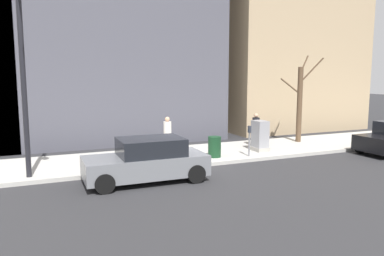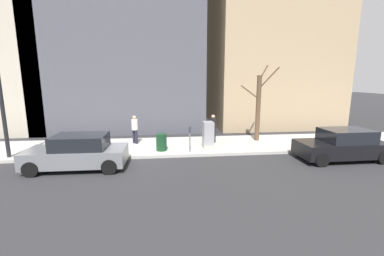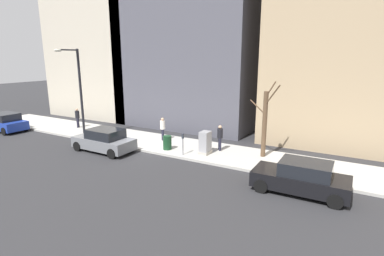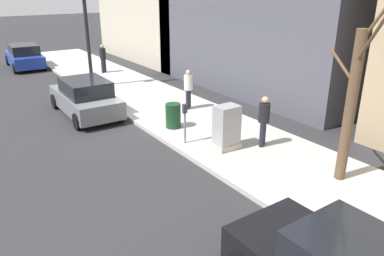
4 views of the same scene
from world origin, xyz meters
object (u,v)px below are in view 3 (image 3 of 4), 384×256
(utility_box, at_px, (205,143))
(pedestrian_midblock, at_px, (163,128))
(parked_car_blue, at_px, (5,122))
(pedestrian_far_corner, at_px, (77,117))
(pedestrian_near_meter, at_px, (220,136))
(parked_car_black, at_px, (301,178))
(trash_bin, at_px, (167,143))
(parked_car_grey, at_px, (104,141))
(parking_meter, at_px, (183,142))
(bare_tree, at_px, (265,123))
(streetlamp, at_px, (77,86))
(office_tower_right, at_px, (116,14))

(utility_box, xyz_separation_m, pedestrian_midblock, (1.32, 4.14, 0.24))
(parked_car_blue, xyz_separation_m, utility_box, (2.40, -17.63, 0.11))
(pedestrian_midblock, distance_m, pedestrian_far_corner, 8.67)
(pedestrian_near_meter, relative_size, pedestrian_midblock, 1.00)
(pedestrian_midblock, bearing_deg, parked_car_black, 27.35)
(trash_bin, relative_size, pedestrian_far_corner, 0.54)
(parked_car_black, height_order, parked_car_grey, same)
(utility_box, xyz_separation_m, pedestrian_near_meter, (1.12, -0.49, 0.24))
(parked_car_grey, height_order, parking_meter, parked_car_grey)
(parked_car_blue, relative_size, pedestrian_far_corner, 2.57)
(parking_meter, distance_m, trash_bin, 1.58)
(parked_car_black, distance_m, pedestrian_near_meter, 6.77)
(pedestrian_far_corner, bearing_deg, parking_meter, -134.80)
(parked_car_blue, height_order, pedestrian_near_meter, pedestrian_near_meter)
(parked_car_black, distance_m, pedestrian_far_corner, 19.32)
(bare_tree, height_order, pedestrian_near_meter, bare_tree)
(pedestrian_midblock, bearing_deg, utility_box, 30.07)
(streetlamp, relative_size, pedestrian_near_meter, 3.92)
(bare_tree, relative_size, pedestrian_near_meter, 2.76)
(parked_car_black, relative_size, trash_bin, 4.68)
(parked_car_grey, distance_m, pedestrian_far_corner, 7.44)
(parked_car_grey, bearing_deg, office_tower_right, 39.15)
(pedestrian_midblock, xyz_separation_m, office_tower_right, (8.19, 11.52, 9.39))
(parked_car_grey, xyz_separation_m, office_tower_right, (11.91, 9.45, 9.75))
(parking_meter, distance_m, streetlamp, 9.39)
(parked_car_blue, bearing_deg, bare_tree, -77.75)
(pedestrian_near_meter, bearing_deg, office_tower_right, 28.39)
(parking_meter, distance_m, pedestrian_near_meter, 2.55)
(pedestrian_far_corner, bearing_deg, parked_car_black, -136.24)
(parked_car_grey, distance_m, streetlamp, 5.20)
(parked_car_grey, relative_size, trash_bin, 4.69)
(parking_meter, distance_m, pedestrian_far_corner, 11.84)
(parked_car_blue, relative_size, streetlamp, 0.66)
(parked_car_grey, bearing_deg, utility_box, -68.12)
(utility_box, distance_m, streetlamp, 10.54)
(parked_car_black, height_order, pedestrian_near_meter, pedestrian_near_meter)
(parked_car_grey, relative_size, office_tower_right, 0.20)
(parked_car_black, distance_m, utility_box, 6.68)
(parked_car_blue, distance_m, pedestrian_near_meter, 18.47)
(pedestrian_near_meter, xyz_separation_m, pedestrian_midblock, (0.19, 4.63, 0.00))
(pedestrian_near_meter, bearing_deg, trash_bin, 82.17)
(parked_car_grey, xyz_separation_m, pedestrian_midblock, (3.72, -2.07, 0.35))
(pedestrian_near_meter, relative_size, pedestrian_far_corner, 1.00)
(parking_meter, height_order, trash_bin, parking_meter)
(pedestrian_midblock, relative_size, office_tower_right, 0.08)
(trash_bin, bearing_deg, parked_car_blue, 97.58)
(parked_car_black, relative_size, bare_tree, 0.92)
(parking_meter, xyz_separation_m, pedestrian_near_meter, (1.97, -1.61, 0.11))
(pedestrian_far_corner, xyz_separation_m, office_tower_right, (8.48, 2.86, 9.39))
(pedestrian_near_meter, distance_m, pedestrian_far_corner, 13.29)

